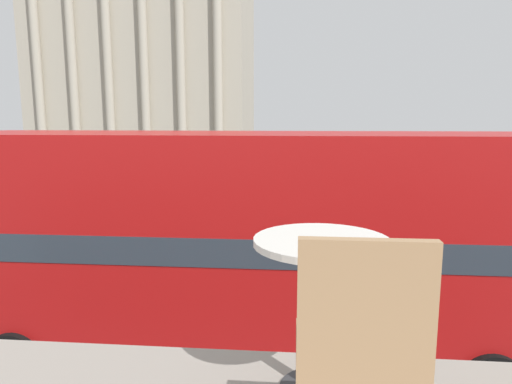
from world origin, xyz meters
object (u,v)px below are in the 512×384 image
pedestrian_black (361,220)px  cafe_chair_0 (358,349)px  traffic_light_mid (264,165)px  double_decker_bus (250,239)px  pedestrian_blue (290,240)px  plaza_building_left (147,47)px  cafe_dining_table (321,281)px

pedestrian_black → cafe_chair_0: bearing=126.6°
cafe_chair_0 → traffic_light_mid: (-1.59, 17.82, -1.24)m
double_decker_bus → traffic_light_mid: 11.48m
double_decker_bus → pedestrian_blue: bearing=75.2°
plaza_building_left → pedestrian_black: size_ratio=15.80×
double_decker_bus → pedestrian_blue: 5.21m
cafe_chair_0 → pedestrian_blue: cafe_chair_0 is taller
pedestrian_blue → cafe_dining_table: bearing=157.7°
cafe_dining_table → pedestrian_blue: (-0.28, 10.79, -2.74)m
cafe_dining_table → traffic_light_mid: size_ratio=0.20×
cafe_chair_0 → plaza_building_left: (-17.85, 52.42, 8.84)m
traffic_light_mid → pedestrian_blue: 6.75m
cafe_dining_table → cafe_chair_0: size_ratio=0.80×
cafe_chair_0 → pedestrian_black: 14.78m
double_decker_bus → pedestrian_blue: (0.64, 4.99, -1.36)m
cafe_dining_table → double_decker_bus: bearing=99.0°
double_decker_bus → pedestrian_blue: double_decker_bus is taller
cafe_dining_table → cafe_chair_0: (0.09, -0.55, -0.02)m
pedestrian_blue → pedestrian_black: bearing=-62.6°
plaza_building_left → pedestrian_blue: bearing=-67.0°
double_decker_bus → cafe_dining_table: double_decker_bus is taller
double_decker_bus → traffic_light_mid: size_ratio=2.77×
pedestrian_black → plaza_building_left: bearing=-17.6°
plaza_building_left → pedestrian_blue: plaza_building_left is taller
double_decker_bus → cafe_dining_table: size_ratio=14.07×
pedestrian_black → traffic_light_mid: bearing=1.4°
traffic_light_mid → pedestrian_black: traffic_light_mid is taller
double_decker_bus → plaza_building_left: (-16.84, 46.07, 10.21)m
cafe_chair_0 → double_decker_bus: bearing=92.5°
traffic_light_mid → double_decker_bus: bearing=-87.1°
traffic_light_mid → pedestrian_blue: traffic_light_mid is taller
plaza_building_left → pedestrian_black: bearing=-62.4°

